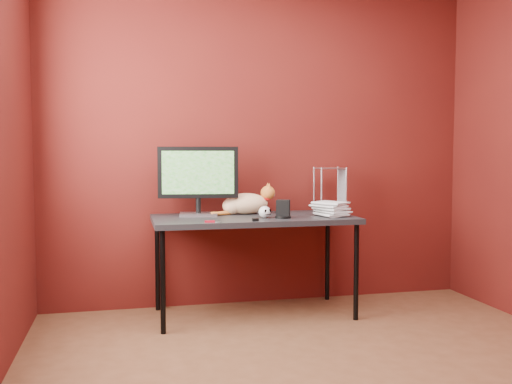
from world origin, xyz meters
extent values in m
cube|color=#58331E|center=(0.00, 0.00, 0.00)|extent=(3.50, 3.50, 0.01)
cube|color=#4B100E|center=(0.00, 1.75, 1.30)|extent=(3.50, 0.02, 2.60)
cube|color=black|center=(-0.15, 1.37, 0.73)|extent=(1.50, 0.70, 0.04)
cylinder|color=black|center=(-0.85, 1.07, 0.35)|extent=(0.04, 0.04, 0.71)
cylinder|color=black|center=(0.55, 1.07, 0.35)|extent=(0.04, 0.04, 0.71)
cylinder|color=black|center=(-0.85, 1.67, 0.35)|extent=(0.04, 0.04, 0.71)
cylinder|color=black|center=(0.55, 1.67, 0.35)|extent=(0.04, 0.04, 0.71)
cube|color=silver|center=(-0.55, 1.51, 0.76)|extent=(0.30, 0.23, 0.02)
cylinder|color=black|center=(-0.55, 1.51, 0.83)|extent=(0.04, 0.04, 0.12)
cube|color=black|center=(-0.55, 1.51, 1.08)|extent=(0.60, 0.12, 0.39)
cube|color=#144412|center=(-0.55, 1.51, 1.08)|extent=(0.53, 0.08, 0.32)
ellipsoid|color=orange|center=(-0.17, 1.55, 0.83)|extent=(0.35, 0.20, 0.16)
ellipsoid|color=orange|center=(-0.27, 1.55, 0.82)|extent=(0.17, 0.16, 0.13)
sphere|color=silver|center=(-0.07, 1.54, 0.81)|extent=(0.11, 0.11, 0.11)
sphere|color=orange|center=(0.00, 1.54, 0.91)|extent=(0.11, 0.11, 0.11)
cone|color=orange|center=(0.01, 1.51, 0.97)|extent=(0.04, 0.04, 0.05)
cone|color=orange|center=(0.01, 1.57, 0.97)|extent=(0.04, 0.04, 0.05)
cylinder|color=red|center=(-0.01, 1.54, 0.87)|extent=(0.08, 0.08, 0.01)
cylinder|color=orange|center=(-0.37, 1.50, 0.77)|extent=(0.18, 0.10, 0.03)
ellipsoid|color=silver|center=(-0.10, 1.25, 0.79)|extent=(0.09, 0.09, 0.09)
ellipsoid|color=black|center=(-0.11, 1.21, 0.81)|extent=(0.02, 0.01, 0.03)
ellipsoid|color=black|center=(-0.08, 1.21, 0.81)|extent=(0.02, 0.01, 0.03)
cube|color=black|center=(-0.10, 1.21, 0.78)|extent=(0.05, 0.02, 0.00)
cylinder|color=black|center=(0.03, 1.21, 0.76)|extent=(0.12, 0.12, 0.02)
cube|color=black|center=(0.03, 1.21, 0.83)|extent=(0.12, 0.11, 0.12)
imported|color=beige|center=(0.34, 1.25, 0.87)|extent=(0.22, 0.27, 0.24)
imported|color=beige|center=(0.34, 1.25, 1.11)|extent=(0.24, 0.28, 0.24)
imported|color=beige|center=(0.34, 1.25, 1.36)|extent=(0.26, 0.29, 0.24)
imported|color=beige|center=(0.34, 1.25, 1.60)|extent=(0.27, 0.30, 0.24)
imported|color=beige|center=(0.34, 1.25, 1.84)|extent=(0.29, 0.30, 0.24)
cylinder|color=silver|center=(0.42, 1.46, 0.93)|extent=(0.01, 0.01, 0.36)
cylinder|color=silver|center=(0.62, 1.46, 0.93)|extent=(0.01, 0.01, 0.36)
cylinder|color=silver|center=(0.42, 1.63, 0.93)|extent=(0.01, 0.01, 0.36)
cylinder|color=silver|center=(0.62, 1.63, 0.93)|extent=(0.01, 0.01, 0.36)
cube|color=silver|center=(0.52, 1.55, 0.76)|extent=(0.21, 0.18, 0.01)
cube|color=silver|center=(0.52, 1.55, 1.10)|extent=(0.21, 0.18, 0.01)
cube|color=#B40D1F|center=(-0.53, 1.08, 0.76)|extent=(0.07, 0.02, 0.01)
cube|color=black|center=(-0.21, 1.08, 0.76)|extent=(0.05, 0.03, 0.02)
cylinder|color=silver|center=(-0.47, 1.08, 0.75)|extent=(0.04, 0.04, 0.00)
camera|label=1|loc=(-1.10, -2.76, 1.23)|focal=40.00mm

